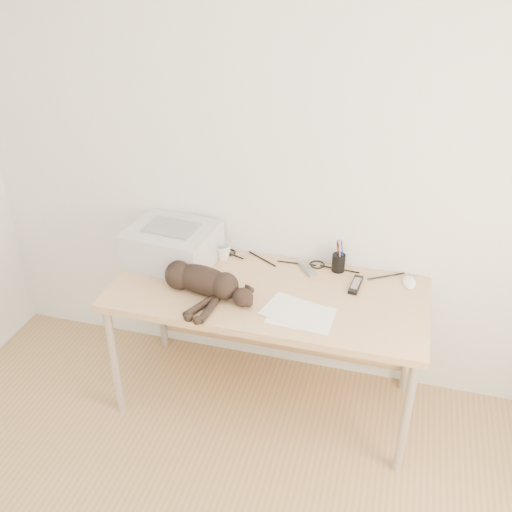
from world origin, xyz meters
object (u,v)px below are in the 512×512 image
(pen_cup, at_px, (338,262))
(printer, at_px, (173,244))
(cat, at_px, (200,281))
(desk, at_px, (271,303))
(mouse, at_px, (409,280))
(mug, at_px, (223,252))

(pen_cup, bearing_deg, printer, -171.23)
(cat, height_order, pen_cup, pen_cup)
(printer, height_order, cat, printer)
(desk, height_order, printer, printer)
(cat, xyz_separation_m, mouse, (1.01, 0.36, -0.05))
(cat, relative_size, pen_cup, 3.62)
(desk, xyz_separation_m, cat, (-0.32, -0.19, 0.20))
(desk, xyz_separation_m, pen_cup, (0.32, 0.20, 0.18))
(pen_cup, bearing_deg, mug, -175.99)
(cat, bearing_deg, printer, 147.48)
(cat, bearing_deg, desk, 43.42)
(mouse, bearing_deg, mug, 173.06)
(pen_cup, relative_size, mouse, 1.54)
(mouse, bearing_deg, desk, -173.56)
(desk, distance_m, pen_cup, 0.42)
(printer, xyz_separation_m, pen_cup, (0.89, 0.14, -0.05))
(mug, bearing_deg, cat, -91.12)
(pen_cup, bearing_deg, cat, -148.49)
(pen_cup, height_order, mouse, pen_cup)
(pen_cup, bearing_deg, desk, -147.25)
(printer, relative_size, cat, 0.73)
(cat, height_order, mouse, cat)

